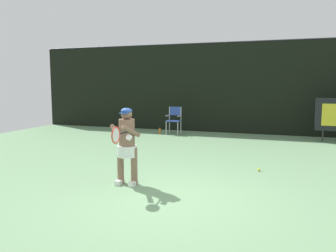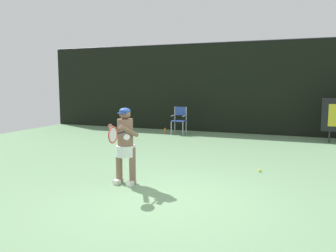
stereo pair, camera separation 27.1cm
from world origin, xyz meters
name	(u,v)px [view 1 (the left image)]	position (x,y,z in m)	size (l,w,h in m)	color
ground	(166,204)	(0.00, -0.19, -0.01)	(18.00, 22.00, 0.03)	#6C956A
backdrop_screen	(239,88)	(0.00, 8.50, 1.81)	(18.00, 0.12, 3.66)	black
umpire_chair	(174,119)	(-2.35, 7.35, 0.62)	(0.52, 0.44, 1.08)	#B7B7BC
water_bottle	(160,131)	(-2.89, 7.17, 0.12)	(0.07, 0.07, 0.27)	#D6601A
tennis_player	(127,143)	(-1.10, 0.58, 0.85)	(0.54, 0.62, 1.53)	white
tennis_racket	(116,135)	(-1.00, -0.03, 1.09)	(0.03, 0.60, 0.31)	black
tennis_ball_loose	(259,170)	(1.30, 2.51, 0.03)	(0.07, 0.07, 0.07)	#CCDB3D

